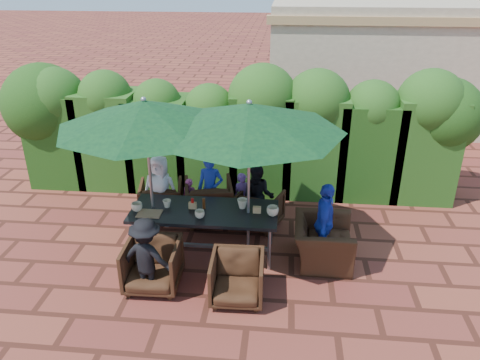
# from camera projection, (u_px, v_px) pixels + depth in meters

# --- Properties ---
(ground) EXTENTS (80.00, 80.00, 0.00)m
(ground) POSITION_uv_depth(u_px,v_px,m) (220.00, 251.00, 7.34)
(ground) COLOR brown
(ground) RESTS_ON ground
(dining_table) EXTENTS (2.20, 0.90, 0.75)m
(dining_table) POSITION_uv_depth(u_px,v_px,m) (204.00, 215.00, 7.03)
(dining_table) COLOR black
(dining_table) RESTS_ON ground
(umbrella_left) EXTENTS (2.51, 2.51, 2.46)m
(umbrella_left) POSITION_uv_depth(u_px,v_px,m) (145.00, 114.00, 6.46)
(umbrella_left) COLOR gray
(umbrella_left) RESTS_ON ground
(umbrella_right) EXTENTS (2.67, 2.67, 2.46)m
(umbrella_right) POSITION_uv_depth(u_px,v_px,m) (249.00, 117.00, 6.32)
(umbrella_right) COLOR gray
(umbrella_right) RESTS_ON ground
(chair_far_left) EXTENTS (0.83, 0.79, 0.74)m
(chair_far_left) POSITION_uv_depth(u_px,v_px,m) (161.00, 199.00, 8.18)
(chair_far_left) COLOR black
(chair_far_left) RESTS_ON ground
(chair_far_mid) EXTENTS (0.93, 0.89, 0.82)m
(chair_far_mid) POSITION_uv_depth(u_px,v_px,m) (209.00, 199.00, 8.07)
(chair_far_mid) COLOR black
(chair_far_mid) RESTS_ON ground
(chair_far_right) EXTENTS (0.86, 0.84, 0.70)m
(chair_far_right) POSITION_uv_depth(u_px,v_px,m) (260.00, 207.00, 7.93)
(chair_far_right) COLOR black
(chair_far_right) RESTS_ON ground
(chair_near_left) EXTENTS (0.75, 0.70, 0.76)m
(chair_near_left) POSITION_uv_depth(u_px,v_px,m) (152.00, 263.00, 6.40)
(chair_near_left) COLOR black
(chair_near_left) RESTS_ON ground
(chair_near_right) EXTENTS (0.71, 0.67, 0.71)m
(chair_near_right) POSITION_uv_depth(u_px,v_px,m) (237.00, 276.00, 6.16)
(chair_near_right) COLOR black
(chair_near_right) RESTS_ON ground
(chair_end_right) EXTENTS (0.66, 1.00, 0.86)m
(chair_end_right) POSITION_uv_depth(u_px,v_px,m) (323.00, 236.00, 6.95)
(chair_end_right) COLOR black
(chair_end_right) RESTS_ON ground
(adult_far_left) EXTENTS (0.64, 0.42, 1.23)m
(adult_far_left) POSITION_uv_depth(u_px,v_px,m) (160.00, 190.00, 7.92)
(adult_far_left) COLOR white
(adult_far_left) RESTS_ON ground
(adult_far_mid) EXTENTS (0.46, 0.39, 1.23)m
(adult_far_mid) POSITION_uv_depth(u_px,v_px,m) (210.00, 190.00, 7.94)
(adult_far_mid) COLOR #2239B9
(adult_far_mid) RESTS_ON ground
(adult_far_right) EXTENTS (0.57, 0.37, 1.13)m
(adult_far_right) POSITION_uv_depth(u_px,v_px,m) (258.00, 198.00, 7.78)
(adult_far_right) COLOR black
(adult_far_right) RESTS_ON ground
(adult_near_left) EXTENTS (0.78, 0.47, 1.14)m
(adult_near_left) POSITION_uv_depth(u_px,v_px,m) (147.00, 258.00, 6.18)
(adult_near_left) COLOR black
(adult_near_left) RESTS_ON ground
(adult_end_right) EXTENTS (0.45, 0.77, 1.25)m
(adult_end_right) POSITION_uv_depth(u_px,v_px,m) (325.00, 223.00, 6.89)
(adult_end_right) COLOR #2239B9
(adult_end_right) RESTS_ON ground
(child_left) EXTENTS (0.31, 0.27, 0.78)m
(child_left) POSITION_uv_depth(u_px,v_px,m) (190.00, 200.00, 8.08)
(child_left) COLOR #C44587
(child_left) RESTS_ON ground
(child_right) EXTENTS (0.40, 0.37, 0.90)m
(child_right) POSITION_uv_depth(u_px,v_px,m) (243.00, 198.00, 8.03)
(child_right) COLOR #804BA4
(child_right) RESTS_ON ground
(pedestrian_a) EXTENTS (1.59, 1.09, 1.61)m
(pedestrian_a) POSITION_uv_depth(u_px,v_px,m) (320.00, 124.00, 10.58)
(pedestrian_a) COLOR #227E34
(pedestrian_a) RESTS_ON ground
(pedestrian_b) EXTENTS (0.82, 0.54, 1.63)m
(pedestrian_b) POSITION_uv_depth(u_px,v_px,m) (356.00, 120.00, 10.84)
(pedestrian_b) COLOR #C44587
(pedestrian_b) RESTS_ON ground
(pedestrian_c) EXTENTS (1.00, 1.12, 1.63)m
(pedestrian_c) POSITION_uv_depth(u_px,v_px,m) (381.00, 125.00, 10.48)
(pedestrian_c) COLOR gray
(pedestrian_c) RESTS_ON ground
(cup_a) EXTENTS (0.17, 0.17, 0.13)m
(cup_a) POSITION_uv_depth(u_px,v_px,m) (137.00, 207.00, 6.95)
(cup_a) COLOR beige
(cup_a) RESTS_ON dining_table
(cup_b) EXTENTS (0.13, 0.13, 0.12)m
(cup_b) POSITION_uv_depth(u_px,v_px,m) (167.00, 204.00, 7.06)
(cup_b) COLOR beige
(cup_b) RESTS_ON dining_table
(cup_c) EXTENTS (0.15, 0.15, 0.12)m
(cup_c) POSITION_uv_depth(u_px,v_px,m) (200.00, 214.00, 6.77)
(cup_c) COLOR beige
(cup_c) RESTS_ON dining_table
(cup_d) EXTENTS (0.16, 0.16, 0.15)m
(cup_d) POSITION_uv_depth(u_px,v_px,m) (242.00, 204.00, 7.03)
(cup_d) COLOR beige
(cup_d) RESTS_ON dining_table
(cup_e) EXTENTS (0.18, 0.18, 0.14)m
(cup_e) POSITION_uv_depth(u_px,v_px,m) (273.00, 211.00, 6.82)
(cup_e) COLOR beige
(cup_e) RESTS_ON dining_table
(ketchup_bottle) EXTENTS (0.04, 0.04, 0.17)m
(ketchup_bottle) POSITION_uv_depth(u_px,v_px,m) (193.00, 203.00, 7.01)
(ketchup_bottle) COLOR #B20C0A
(ketchup_bottle) RESTS_ON dining_table
(sauce_bottle) EXTENTS (0.04, 0.04, 0.17)m
(sauce_bottle) POSITION_uv_depth(u_px,v_px,m) (204.00, 204.00, 7.01)
(sauce_bottle) COLOR #4C230C
(sauce_bottle) RESTS_ON dining_table
(serving_tray) EXTENTS (0.35, 0.25, 0.02)m
(serving_tray) POSITION_uv_depth(u_px,v_px,m) (149.00, 214.00, 6.88)
(serving_tray) COLOR #906745
(serving_tray) RESTS_ON dining_table
(number_block_left) EXTENTS (0.12, 0.06, 0.10)m
(number_block_left) POSITION_uv_depth(u_px,v_px,m) (193.00, 205.00, 7.03)
(number_block_left) COLOR tan
(number_block_left) RESTS_ON dining_table
(number_block_right) EXTENTS (0.12, 0.06, 0.10)m
(number_block_right) POSITION_uv_depth(u_px,v_px,m) (257.00, 210.00, 6.90)
(number_block_right) COLOR tan
(number_block_right) RESTS_ON dining_table
(hedge_wall) EXTENTS (9.10, 1.60, 2.49)m
(hedge_wall) POSITION_uv_depth(u_px,v_px,m) (233.00, 124.00, 8.88)
(hedge_wall) COLOR #153D10
(hedge_wall) RESTS_ON ground
(building) EXTENTS (6.20, 3.08, 3.20)m
(building) POSITION_uv_depth(u_px,v_px,m) (382.00, 65.00, 12.67)
(building) COLOR beige
(building) RESTS_ON ground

